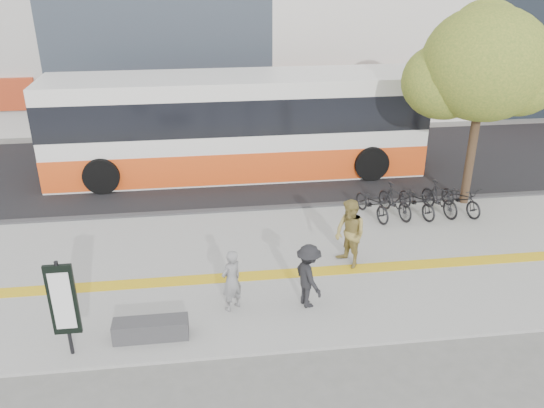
{
  "coord_description": "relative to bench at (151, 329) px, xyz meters",
  "views": [
    {
      "loc": [
        -1.26,
        -11.18,
        7.73
      ],
      "look_at": [
        0.43,
        2.0,
        1.63
      ],
      "focal_mm": 36.78,
      "sensor_mm": 36.0,
      "label": 1
    }
  ],
  "objects": [
    {
      "name": "signboard",
      "position": [
        -1.6,
        -0.31,
        1.06
      ],
      "size": [
        0.55,
        0.1,
        2.2
      ],
      "color": "black",
      "rests_on": "sidewalk"
    },
    {
      "name": "street_tree",
      "position": [
        9.78,
        6.02,
        4.21
      ],
      "size": [
        4.4,
        3.8,
        6.31
      ],
      "color": "#372919",
      "rests_on": "sidewalk"
    },
    {
      "name": "pedestrian_dark",
      "position": [
        3.57,
        0.79,
        0.56
      ],
      "size": [
        0.86,
        1.15,
        1.58
      ],
      "primitive_type": "imported",
      "rotation": [
        0.0,
        0.0,
        1.87
      ],
      "color": "black",
      "rests_on": "sidewalk"
    },
    {
      "name": "sidewalk",
      "position": [
        2.6,
        2.7,
        -0.27
      ],
      "size": [
        40.0,
        7.0,
        0.08
      ],
      "primitive_type": "cube",
      "color": "slate",
      "rests_on": "ground"
    },
    {
      "name": "street",
      "position": [
        2.6,
        10.2,
        -0.28
      ],
      "size": [
        40.0,
        8.0,
        0.06
      ],
      "primitive_type": "cube",
      "color": "black",
      "rests_on": "ground"
    },
    {
      "name": "tactile_strip",
      "position": [
        2.6,
        2.2,
        -0.22
      ],
      "size": [
        40.0,
        0.45,
        0.01
      ],
      "primitive_type": "cube",
      "color": "gold",
      "rests_on": "sidewalk"
    },
    {
      "name": "bus",
      "position": [
        2.56,
        9.7,
        1.46
      ],
      "size": [
        13.58,
        3.22,
        3.61
      ],
      "color": "silver",
      "rests_on": "street"
    },
    {
      "name": "bench",
      "position": [
        0.0,
        0.0,
        0.0
      ],
      "size": [
        1.6,
        0.45,
        0.45
      ],
      "primitive_type": "cube",
      "color": "#313133",
      "rests_on": "sidewalk"
    },
    {
      "name": "seated_woman",
      "position": [
        1.8,
        0.86,
        0.54
      ],
      "size": [
        0.66,
        0.63,
        1.53
      ],
      "primitive_type": "imported",
      "rotation": [
        0.0,
        0.0,
        3.8
      ],
      "color": "black",
      "rests_on": "sidewalk"
    },
    {
      "name": "ground",
      "position": [
        2.6,
        1.2,
        -0.3
      ],
      "size": [
        120.0,
        120.0,
        0.0
      ],
      "primitive_type": "plane",
      "color": "#60605C",
      "rests_on": "ground"
    },
    {
      "name": "pedestrian_tan",
      "position": [
        4.97,
        2.45,
        0.7
      ],
      "size": [
        1.01,
        1.11,
        1.85
      ],
      "primitive_type": "imported",
      "rotation": [
        0.0,
        0.0,
        -1.15
      ],
      "color": "olive",
      "rests_on": "sidewalk"
    },
    {
      "name": "bicycle_row",
      "position": [
        7.89,
        5.2,
        0.25
      ],
      "size": [
        4.01,
        1.85,
        1.02
      ],
      "color": "black",
      "rests_on": "sidewalk"
    },
    {
      "name": "curb",
      "position": [
        2.6,
        6.2,
        -0.23
      ],
      "size": [
        40.0,
        0.25,
        0.14
      ],
      "primitive_type": "cube",
      "color": "#313133",
      "rests_on": "ground"
    }
  ]
}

